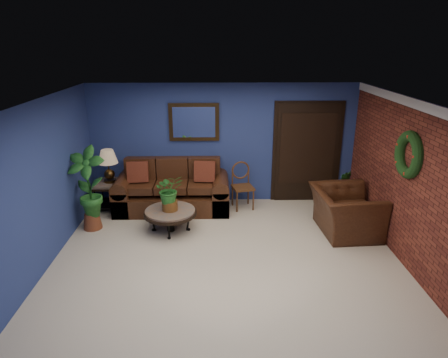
{
  "coord_description": "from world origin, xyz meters",
  "views": [
    {
      "loc": [
        -0.17,
        -5.57,
        3.32
      ],
      "look_at": [
        -0.03,
        0.55,
        1.16
      ],
      "focal_mm": 32.0,
      "sensor_mm": 36.0,
      "label": 1
    }
  ],
  "objects_px": {
    "sofa": "(173,192)",
    "armchair": "(345,212)",
    "side_chair": "(242,182)",
    "table_lamp": "(108,162)",
    "end_table": "(111,188)",
    "coffee_table": "(170,213)"
  },
  "relations": [
    {
      "from": "sofa",
      "to": "armchair",
      "type": "xyz_separation_m",
      "value": [
        3.2,
        -1.16,
        0.06
      ]
    },
    {
      "from": "armchair",
      "to": "side_chair",
      "type": "bearing_deg",
      "value": 52.4
    },
    {
      "from": "table_lamp",
      "to": "side_chair",
      "type": "xyz_separation_m",
      "value": [
        2.67,
        0.07,
        -0.47
      ]
    },
    {
      "from": "armchair",
      "to": "end_table",
      "type": "bearing_deg",
      "value": 72.12
    },
    {
      "from": "coffee_table",
      "to": "side_chair",
      "type": "xyz_separation_m",
      "value": [
        1.37,
        1.08,
        0.19
      ]
    },
    {
      "from": "sofa",
      "to": "armchair",
      "type": "height_order",
      "value": "sofa"
    },
    {
      "from": "sofa",
      "to": "end_table",
      "type": "relative_size",
      "value": 3.53
    },
    {
      "from": "sofa",
      "to": "side_chair",
      "type": "height_order",
      "value": "sofa"
    },
    {
      "from": "coffee_table",
      "to": "sofa",
      "type": "bearing_deg",
      "value": 93.08
    },
    {
      "from": "end_table",
      "to": "table_lamp",
      "type": "bearing_deg",
      "value": 90.0
    },
    {
      "from": "end_table",
      "to": "table_lamp",
      "type": "height_order",
      "value": "table_lamp"
    },
    {
      "from": "table_lamp",
      "to": "armchair",
      "type": "bearing_deg",
      "value": -14.22
    },
    {
      "from": "end_table",
      "to": "table_lamp",
      "type": "xyz_separation_m",
      "value": [
        0.0,
        0.0,
        0.56
      ]
    },
    {
      "from": "end_table",
      "to": "armchair",
      "type": "distance_m",
      "value": 4.59
    },
    {
      "from": "coffee_table",
      "to": "end_table",
      "type": "bearing_deg",
      "value": 142.14
    },
    {
      "from": "sofa",
      "to": "armchair",
      "type": "bearing_deg",
      "value": -19.99
    },
    {
      "from": "coffee_table",
      "to": "table_lamp",
      "type": "distance_m",
      "value": 1.78
    },
    {
      "from": "coffee_table",
      "to": "end_table",
      "type": "height_order",
      "value": "end_table"
    },
    {
      "from": "sofa",
      "to": "end_table",
      "type": "bearing_deg",
      "value": -178.34
    },
    {
      "from": "sofa",
      "to": "coffee_table",
      "type": "distance_m",
      "value": 1.05
    },
    {
      "from": "sofa",
      "to": "table_lamp",
      "type": "bearing_deg",
      "value": -178.34
    },
    {
      "from": "sofa",
      "to": "coffee_table",
      "type": "bearing_deg",
      "value": -86.92
    }
  ]
}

